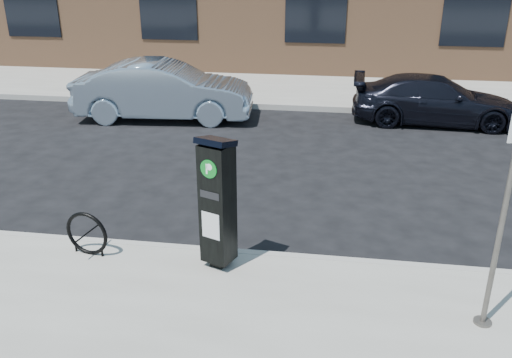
% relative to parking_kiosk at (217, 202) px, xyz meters
% --- Properties ---
extents(ground, '(120.00, 120.00, 0.00)m').
position_rel_parking_kiosk_xyz_m(ground, '(0.61, 0.41, -1.08)').
color(ground, black).
rests_on(ground, ground).
extents(sidewalk_far, '(60.00, 12.00, 0.15)m').
position_rel_parking_kiosk_xyz_m(sidewalk_far, '(0.61, 14.41, -1.01)').
color(sidewalk_far, gray).
rests_on(sidewalk_far, ground).
extents(curb_near, '(60.00, 0.12, 0.16)m').
position_rel_parking_kiosk_xyz_m(curb_near, '(0.61, 0.39, -1.01)').
color(curb_near, '#9E9B93').
rests_on(curb_near, ground).
extents(curb_far, '(60.00, 0.12, 0.16)m').
position_rel_parking_kiosk_xyz_m(curb_far, '(0.61, 8.43, -1.01)').
color(curb_far, '#9E9B93').
rests_on(curb_far, ground).
extents(parking_kiosk, '(0.52, 0.50, 1.82)m').
position_rel_parking_kiosk_xyz_m(parking_kiosk, '(0.00, 0.00, 0.00)').
color(parking_kiosk, black).
rests_on(parking_kiosk, sidewalk_near).
extents(sign_pole, '(0.22, 0.20, 2.50)m').
position_rel_parking_kiosk_xyz_m(sign_pole, '(3.21, -0.77, 0.31)').
color(sign_pole, '#57544D').
rests_on(sign_pole, sidewalk_near).
extents(bike_rack, '(0.64, 0.16, 0.64)m').
position_rel_parking_kiosk_xyz_m(bike_rack, '(-1.85, 0.01, -0.62)').
color(bike_rack, black).
rests_on(bike_rack, sidewalk_near).
extents(car_silver, '(4.65, 1.98, 1.49)m').
position_rel_parking_kiosk_xyz_m(car_silver, '(-2.98, 7.13, -0.34)').
color(car_silver, '#93A8BB').
rests_on(car_silver, ground).
extents(car_dark, '(4.17, 1.83, 1.19)m').
position_rel_parking_kiosk_xyz_m(car_dark, '(3.89, 7.78, -0.49)').
color(car_dark, black).
rests_on(car_dark, ground).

